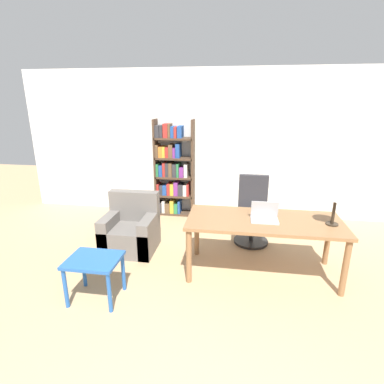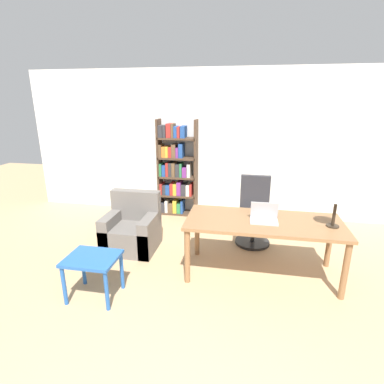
# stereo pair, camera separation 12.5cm
# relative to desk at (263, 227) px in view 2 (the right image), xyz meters

# --- Properties ---
(wall_back) EXTENTS (8.00, 0.06, 2.70)m
(wall_back) POSITION_rel_desk_xyz_m (-0.50, 2.07, 0.70)
(wall_back) COLOR white
(wall_back) RESTS_ON ground_plane
(desk) EXTENTS (1.89, 0.83, 0.74)m
(desk) POSITION_rel_desk_xyz_m (0.00, 0.00, 0.00)
(desk) COLOR olive
(desk) RESTS_ON ground_plane
(laptop) EXTENTS (0.33, 0.22, 0.23)m
(laptop) POSITION_rel_desk_xyz_m (-0.00, -0.02, 0.14)
(laptop) COLOR #B2B2B7
(laptop) RESTS_ON desk
(table_lamp) EXTENTS (0.25, 0.25, 0.47)m
(table_lamp) POSITION_rel_desk_xyz_m (0.78, -0.04, 0.46)
(table_lamp) COLOR #2D2319
(table_lamp) RESTS_ON desk
(office_chair) EXTENTS (0.53, 0.53, 1.04)m
(office_chair) POSITION_rel_desk_xyz_m (-0.09, 0.92, -0.20)
(office_chair) COLOR black
(office_chair) RESTS_ON ground_plane
(side_table_blue) EXTENTS (0.56, 0.46, 0.50)m
(side_table_blue) POSITION_rel_desk_xyz_m (-1.87, -0.82, -0.24)
(side_table_blue) COLOR #2356A3
(side_table_blue) RESTS_ON ground_plane
(armchair) EXTENTS (0.75, 0.67, 0.84)m
(armchair) POSITION_rel_desk_xyz_m (-1.88, 0.37, -0.37)
(armchair) COLOR #66605B
(armchair) RESTS_ON ground_plane
(bookshelf) EXTENTS (0.74, 0.28, 1.82)m
(bookshelf) POSITION_rel_desk_xyz_m (-1.56, 1.88, 0.20)
(bookshelf) COLOR #4C3828
(bookshelf) RESTS_ON ground_plane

